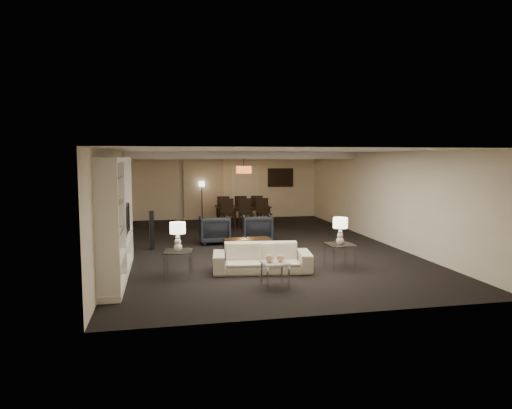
{
  "coord_description": "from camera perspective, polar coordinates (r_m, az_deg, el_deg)",
  "views": [
    {
      "loc": [
        -2.43,
        -11.77,
        2.36
      ],
      "look_at": [
        0.0,
        0.0,
        1.1
      ],
      "focal_mm": 32.0,
      "sensor_mm": 36.0,
      "label": 1
    }
  ],
  "objects": [
    {
      "name": "floor",
      "position": [
        12.24,
        0.0,
        -5.13
      ],
      "size": [
        11.0,
        11.0,
        0.0
      ],
      "primitive_type": "plane",
      "color": "black",
      "rests_on": "ground"
    },
    {
      "name": "ceiling",
      "position": [
        12.01,
        0.0,
        6.65
      ],
      "size": [
        7.0,
        11.0,
        0.02
      ],
      "primitive_type": "cube",
      "color": "silver",
      "rests_on": "ground"
    },
    {
      "name": "wall_back",
      "position": [
        17.47,
        -3.65,
        2.34
      ],
      "size": [
        7.0,
        0.02,
        2.5
      ],
      "primitive_type": "cube",
      "color": "beige",
      "rests_on": "ground"
    },
    {
      "name": "wall_front",
      "position": [
        6.81,
        9.41,
        -3.48
      ],
      "size": [
        7.0,
        0.02,
        2.5
      ],
      "primitive_type": "cube",
      "color": "beige",
      "rests_on": "ground"
    },
    {
      "name": "wall_left",
      "position": [
        11.87,
        -16.79,
        0.36
      ],
      "size": [
        0.02,
        11.0,
        2.5
      ],
      "primitive_type": "cube",
      "color": "beige",
      "rests_on": "ground"
    },
    {
      "name": "wall_right",
      "position": [
        13.22,
        15.03,
        0.97
      ],
      "size": [
        0.02,
        11.0,
        2.5
      ],
      "primitive_type": "cube",
      "color": "beige",
      "rests_on": "ground"
    },
    {
      "name": "ceiling_soffit",
      "position": [
        15.46,
        -2.64,
        6.13
      ],
      "size": [
        7.0,
        4.0,
        0.2
      ],
      "primitive_type": "cube",
      "color": "silver",
      "rests_on": "ceiling"
    },
    {
      "name": "curtains",
      "position": [
        17.29,
        -6.57,
        2.11
      ],
      "size": [
        1.5,
        0.12,
        2.4
      ],
      "primitive_type": "cube",
      "color": "beige",
      "rests_on": "wall_back"
    },
    {
      "name": "door",
      "position": [
        17.57,
        -1.37,
        1.71
      ],
      "size": [
        0.9,
        0.05,
        2.1
      ],
      "primitive_type": "cube",
      "color": "silver",
      "rests_on": "wall_back"
    },
    {
      "name": "painting",
      "position": [
        17.83,
        3.07,
        3.38
      ],
      "size": [
        0.95,
        0.04,
        0.65
      ],
      "primitive_type": "cube",
      "color": "#142D38",
      "rests_on": "wall_back"
    },
    {
      "name": "media_unit",
      "position": [
        9.28,
        -17.02,
        -1.61
      ],
      "size": [
        0.38,
        3.4,
        2.35
      ],
      "primitive_type": null,
      "color": "white",
      "rests_on": "wall_left"
    },
    {
      "name": "pendant_light",
      "position": [
        15.51,
        -1.53,
        4.36
      ],
      "size": [
        0.52,
        0.52,
        0.24
      ],
      "primitive_type": "cylinder",
      "color": "#D8591E",
      "rests_on": "ceiling_soffit"
    },
    {
      "name": "sofa",
      "position": [
        9.44,
        0.75,
        -6.68
      ],
      "size": [
        2.08,
        1.04,
        0.58
      ],
      "primitive_type": "imported",
      "rotation": [
        0.0,
        0.0,
        -0.13
      ],
      "color": "beige",
      "rests_on": "floor"
    },
    {
      "name": "coffee_table",
      "position": [
        10.99,
        -1.05,
        -5.37
      ],
      "size": [
        1.15,
        0.74,
        0.39
      ],
      "primitive_type": null,
      "rotation": [
        0.0,
        0.0,
        0.1
      ],
      "color": "black",
      "rests_on": "floor"
    },
    {
      "name": "armchair_left",
      "position": [
        12.53,
        -5.2,
        -3.17
      ],
      "size": [
        0.8,
        0.82,
        0.74
      ],
      "primitive_type": "imported",
      "rotation": [
        0.0,
        0.0,
        3.13
      ],
      "color": "black",
      "rests_on": "floor"
    },
    {
      "name": "armchair_right",
      "position": [
        12.71,
        0.19,
        -3.01
      ],
      "size": [
        0.89,
        0.91,
        0.74
      ],
      "primitive_type": "imported",
      "rotation": [
        0.0,
        0.0,
        3.02
      ],
      "color": "black",
      "rests_on": "floor"
    },
    {
      "name": "side_table_left",
      "position": [
        9.24,
        -9.69,
        -7.27
      ],
      "size": [
        0.62,
        0.62,
        0.51
      ],
      "primitive_type": null,
      "rotation": [
        0.0,
        0.0,
        -0.14
      ],
      "color": "white",
      "rests_on": "floor"
    },
    {
      "name": "side_table_right",
      "position": [
        9.94,
        10.42,
        -6.34
      ],
      "size": [
        0.58,
        0.58,
        0.51
      ],
      "primitive_type": null,
      "rotation": [
        0.0,
        0.0,
        0.05
      ],
      "color": "white",
      "rests_on": "floor"
    },
    {
      "name": "table_lamp_left",
      "position": [
        9.13,
        -9.75,
        -3.97
      ],
      "size": [
        0.32,
        0.32,
        0.57
      ],
      "primitive_type": null,
      "rotation": [
        0.0,
        0.0,
        0.03
      ],
      "color": "#F2E7CC",
      "rests_on": "side_table_left"
    },
    {
      "name": "table_lamp_right",
      "position": [
        9.84,
        10.48,
        -3.27
      ],
      "size": [
        0.31,
        0.31,
        0.57
      ],
      "primitive_type": null,
      "rotation": [
        0.0,
        0.0,
        -0.01
      ],
      "color": "beige",
      "rests_on": "side_table_right"
    },
    {
      "name": "marble_table",
      "position": [
        8.41,
        2.37,
        -8.71
      ],
      "size": [
        0.49,
        0.49,
        0.46
      ],
      "primitive_type": null,
      "rotation": [
        0.0,
        0.0,
        0.07
      ],
      "color": "silver",
      "rests_on": "floor"
    },
    {
      "name": "gold_gourd_a",
      "position": [
        8.32,
        1.71,
        -6.73
      ],
      "size": [
        0.15,
        0.15,
        0.15
      ],
      "primitive_type": "sphere",
      "color": "#D6B471",
      "rests_on": "marble_table"
    },
    {
      "name": "gold_gourd_b",
      "position": [
        8.36,
        3.05,
        -6.73
      ],
      "size": [
        0.13,
        0.13,
        0.13
      ],
      "primitive_type": "sphere",
      "color": "tan",
      "rests_on": "marble_table"
    },
    {
      "name": "television",
      "position": [
        9.89,
        -16.5,
        -1.84
      ],
      "size": [
        1.06,
        0.14,
        0.61
      ],
      "primitive_type": "imported",
      "rotation": [
        0.0,
        0.0,
        1.57
      ],
      "color": "black",
      "rests_on": "media_unit"
    },
    {
      "name": "vase_blue",
      "position": [
        8.31,
        -17.65,
        -2.71
      ],
      "size": [
        0.16,
        0.16,
        0.17
      ],
      "primitive_type": "imported",
      "color": "navy",
      "rests_on": "media_unit"
    },
    {
      "name": "vase_amber",
      "position": [
        8.86,
        -17.34,
        1.12
      ],
      "size": [
        0.17,
        0.17,
        0.18
      ],
      "primitive_type": "imported",
      "color": "gold",
      "rests_on": "media_unit"
    },
    {
      "name": "floor_speaker",
      "position": [
        11.92,
        -12.9,
        -3.16
      ],
      "size": [
        0.12,
        0.12,
        1.0
      ],
      "primitive_type": "cube",
      "rotation": [
        0.0,
        0.0,
        0.12
      ],
      "color": "black",
      "rests_on": "floor"
    },
    {
      "name": "dining_table",
      "position": [
        15.77,
        -1.65,
        -1.41
      ],
      "size": [
        1.9,
        1.1,
        0.66
      ],
      "primitive_type": "imported",
      "rotation": [
        0.0,
        0.0,
        -0.03
      ],
      "color": "black",
      "rests_on": "floor"
    },
    {
      "name": "chair_nl",
      "position": [
        15.02,
        -3.48,
        -1.18
      ],
      "size": [
        0.48,
        0.48,
        0.98
      ],
      "primitive_type": null,
      "rotation": [
        0.0,
        0.0,
        0.07
      ],
      "color": "black",
      "rests_on": "floor"
    },
    {
      "name": "chair_nm",
      "position": [
        15.12,
        -1.22,
        -1.13
      ],
      "size": [
        0.48,
        0.48,
        0.98
      ],
      "primitive_type": null,
      "rotation": [
        0.0,
        0.0,
        0.08
      ],
      "color": "black",
      "rests_on": "floor"
    },
    {
      "name": "chair_nr",
      "position": [
        15.23,
        1.0,
        -1.07
      ],
      "size": [
        0.51,
        0.51,
        0.98
      ],
      "primitive_type": null,
      "rotation": [
        0.0,
        0.0,
        0.13
      ],
      "color": "black",
      "rests_on": "floor"
    },
    {
      "name": "chair_fl",
      "position": [
        16.3,
        -4.13,
        -0.62
      ],
      "size": [
        0.49,
        0.49,
        0.98
      ],
      "primitive_type": null,
      "rotation": [
        0.0,
        0.0,
        3.05
      ],
      "color": "black",
      "rests_on": "floor"
    },
    {
      "name": "chair_fm",
      "position": [
        16.39,
        -2.05,
        -0.57
      ],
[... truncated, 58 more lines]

